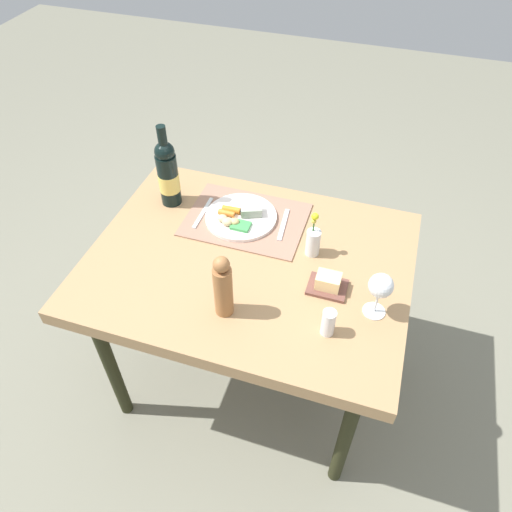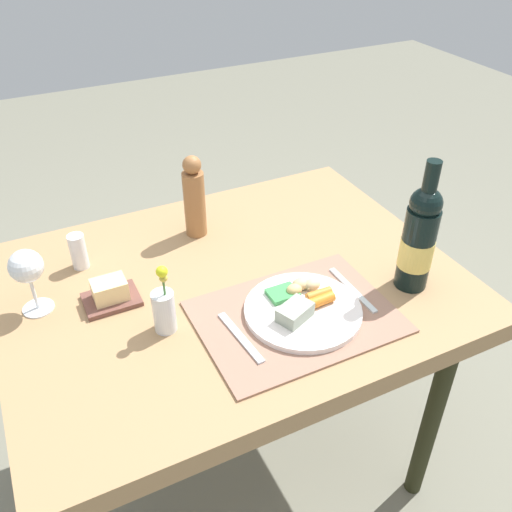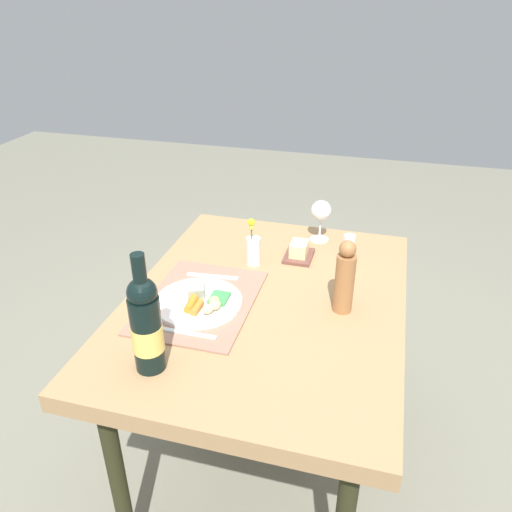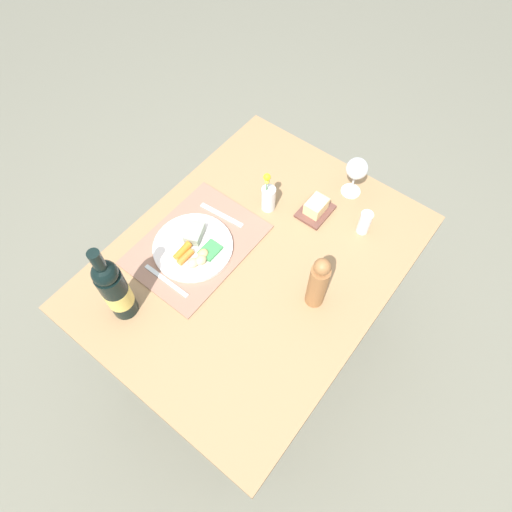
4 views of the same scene
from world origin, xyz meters
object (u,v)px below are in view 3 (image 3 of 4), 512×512
at_px(fork, 213,276).
at_px(wine_glass, 321,212).
at_px(knife, 185,333).
at_px(pepper_mill, 345,278).
at_px(dining_table, 265,317).
at_px(wine_bottle, 146,325).
at_px(flower_vase, 253,249).
at_px(salt_shaker, 349,247).
at_px(butter_dish, 299,252).
at_px(dinner_plate, 200,301).

xyz_separation_m(fork, wine_glass, (-0.39, 0.31, 0.11)).
height_order(knife, pepper_mill, pepper_mill).
bearing_deg(dining_table, fork, -108.89).
height_order(fork, wine_bottle, wine_bottle).
distance_m(fork, flower_vase, 0.18).
relative_size(fork, knife, 0.96).
xyz_separation_m(salt_shaker, pepper_mill, (0.33, 0.02, 0.07)).
bearing_deg(wine_bottle, butter_dish, 159.13).
bearing_deg(wine_glass, dinner_plate, -27.68).
bearing_deg(wine_bottle, wine_glass, 159.81).
distance_m(dining_table, knife, 0.31).
relative_size(dinner_plate, wine_bottle, 0.81).
height_order(wine_glass, wine_bottle, wine_bottle).
height_order(wine_glass, pepper_mill, pepper_mill).
height_order(dinner_plate, wine_bottle, wine_bottle).
bearing_deg(butter_dish, wine_bottle, -20.87).
distance_m(dinner_plate, wine_glass, 0.63).
distance_m(butter_dish, wine_glass, 0.19).
height_order(butter_dish, pepper_mill, pepper_mill).
xyz_separation_m(dinner_plate, wine_bottle, (0.30, -0.02, 0.12)).
distance_m(dinner_plate, salt_shaker, 0.59).
bearing_deg(dining_table, wine_bottle, -28.19).
bearing_deg(dinner_plate, dining_table, 117.12).
relative_size(fork, flower_vase, 1.01).
height_order(salt_shaker, pepper_mill, pepper_mill).
bearing_deg(dining_table, wine_glass, 167.48).
height_order(dining_table, salt_shaker, salt_shaker).
xyz_separation_m(dinner_plate, knife, (0.15, 0.01, -0.01)).
xyz_separation_m(knife, flower_vase, (-0.45, 0.08, 0.05)).
xyz_separation_m(dining_table, knife, (0.25, -0.18, 0.08)).
relative_size(butter_dish, wine_bottle, 0.38).
bearing_deg(flower_vase, wine_bottle, -10.68).
bearing_deg(dining_table, pepper_mill, 90.69).
height_order(knife, wine_bottle, wine_bottle).
distance_m(knife, wine_glass, 0.76).
bearing_deg(dinner_plate, wine_bottle, -4.41).
xyz_separation_m(knife, pepper_mill, (-0.25, 0.42, 0.11)).
relative_size(dining_table, pepper_mill, 4.74).
xyz_separation_m(butter_dish, pepper_mill, (0.29, 0.19, 0.09)).
height_order(dining_table, butter_dish, butter_dish).
distance_m(dining_table, fork, 0.23).
xyz_separation_m(knife, salt_shaker, (-0.57, 0.40, 0.04)).
height_order(dining_table, wine_glass, wine_glass).
relative_size(knife, salt_shaker, 1.95).
xyz_separation_m(salt_shaker, wine_bottle, (0.72, -0.44, 0.09)).
relative_size(fork, wine_bottle, 0.53).
xyz_separation_m(butter_dish, salt_shaker, (-0.04, 0.18, 0.02)).
bearing_deg(wine_glass, pepper_mill, 17.42).
distance_m(knife, salt_shaker, 0.70).
bearing_deg(butter_dish, fork, -48.92).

